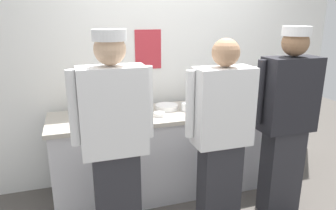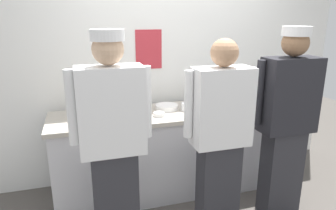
{
  "view_description": "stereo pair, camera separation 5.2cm",
  "coord_description": "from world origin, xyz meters",
  "px_view_note": "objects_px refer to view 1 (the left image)",
  "views": [
    {
      "loc": [
        -1.05,
        -2.51,
        1.83
      ],
      "look_at": [
        -0.14,
        0.37,
        0.95
      ],
      "focal_mm": 32.95,
      "sensor_mm": 36.0,
      "label": 1
    },
    {
      "loc": [
        -1.0,
        -2.53,
        1.83
      ],
      "look_at": [
        -0.14,
        0.37,
        0.95
      ],
      "focal_mm": 32.95,
      "sensor_mm": 36.0,
      "label": 2
    }
  ],
  "objects_px": {
    "chef_far_right": "(287,119)",
    "squeeze_bottle_primary": "(121,107)",
    "chef_near_left": "(115,140)",
    "squeeze_bottle_spare": "(85,103)",
    "squeeze_bottle_secondary": "(77,109)",
    "ramekin_green_sauce": "(107,113)",
    "plate_stack_front": "(167,107)",
    "sheet_tray": "(259,102)",
    "chef_center": "(221,135)",
    "ramekin_orange_sauce": "(159,114)",
    "ramekin_yellow_sauce": "(134,107)",
    "mixing_bowl_steel": "(211,102)",
    "deli_cup": "(186,107)"
  },
  "relations": [
    {
      "from": "plate_stack_front",
      "to": "mixing_bowl_steel",
      "type": "distance_m",
      "value": 0.48
    },
    {
      "from": "sheet_tray",
      "to": "squeeze_bottle_spare",
      "type": "bearing_deg",
      "value": 173.47
    },
    {
      "from": "sheet_tray",
      "to": "squeeze_bottle_primary",
      "type": "xyz_separation_m",
      "value": [
        -1.53,
        0.04,
        0.07
      ]
    },
    {
      "from": "mixing_bowl_steel",
      "to": "chef_center",
      "type": "bearing_deg",
      "value": -108.84
    },
    {
      "from": "squeeze_bottle_primary",
      "to": "squeeze_bottle_secondary",
      "type": "bearing_deg",
      "value": 173.51
    },
    {
      "from": "squeeze_bottle_primary",
      "to": "squeeze_bottle_spare",
      "type": "bearing_deg",
      "value": 153.23
    },
    {
      "from": "sheet_tray",
      "to": "squeeze_bottle_spare",
      "type": "height_order",
      "value": "squeeze_bottle_spare"
    },
    {
      "from": "sheet_tray",
      "to": "deli_cup",
      "type": "relative_size",
      "value": 4.51
    },
    {
      "from": "ramekin_orange_sauce",
      "to": "ramekin_green_sauce",
      "type": "distance_m",
      "value": 0.52
    },
    {
      "from": "chef_center",
      "to": "ramekin_orange_sauce",
      "type": "distance_m",
      "value": 0.71
    },
    {
      "from": "chef_far_right",
      "to": "squeeze_bottle_primary",
      "type": "bearing_deg",
      "value": 152.64
    },
    {
      "from": "chef_near_left",
      "to": "mixing_bowl_steel",
      "type": "distance_m",
      "value": 1.33
    },
    {
      "from": "chef_center",
      "to": "squeeze_bottle_spare",
      "type": "height_order",
      "value": "chef_center"
    },
    {
      "from": "chef_center",
      "to": "squeeze_bottle_secondary",
      "type": "bearing_deg",
      "value": 144.36
    },
    {
      "from": "squeeze_bottle_spare",
      "to": "ramekin_yellow_sauce",
      "type": "xyz_separation_m",
      "value": [
        0.49,
        -0.0,
        -0.08
      ]
    },
    {
      "from": "squeeze_bottle_secondary",
      "to": "ramekin_yellow_sauce",
      "type": "relative_size",
      "value": 1.88
    },
    {
      "from": "ramekin_green_sauce",
      "to": "squeeze_bottle_secondary",
      "type": "bearing_deg",
      "value": 179.43
    },
    {
      "from": "mixing_bowl_steel",
      "to": "ramekin_yellow_sauce",
      "type": "relative_size",
      "value": 3.98
    },
    {
      "from": "chef_center",
      "to": "squeeze_bottle_spare",
      "type": "relative_size",
      "value": 7.88
    },
    {
      "from": "squeeze_bottle_spare",
      "to": "ramekin_green_sauce",
      "type": "relative_size",
      "value": 2.32
    },
    {
      "from": "chef_center",
      "to": "ramekin_orange_sauce",
      "type": "relative_size",
      "value": 15.73
    },
    {
      "from": "squeeze_bottle_primary",
      "to": "squeeze_bottle_secondary",
      "type": "height_order",
      "value": "squeeze_bottle_secondary"
    },
    {
      "from": "ramekin_green_sauce",
      "to": "ramekin_yellow_sauce",
      "type": "bearing_deg",
      "value": 22.51
    },
    {
      "from": "plate_stack_front",
      "to": "sheet_tray",
      "type": "relative_size",
      "value": 0.58
    },
    {
      "from": "sheet_tray",
      "to": "ramekin_orange_sauce",
      "type": "distance_m",
      "value": 1.19
    },
    {
      "from": "plate_stack_front",
      "to": "ramekin_green_sauce",
      "type": "bearing_deg",
      "value": -179.1
    },
    {
      "from": "chef_near_left",
      "to": "squeeze_bottle_spare",
      "type": "distance_m",
      "value": 0.9
    },
    {
      "from": "squeeze_bottle_primary",
      "to": "ramekin_green_sauce",
      "type": "height_order",
      "value": "squeeze_bottle_primary"
    },
    {
      "from": "chef_center",
      "to": "mixing_bowl_steel",
      "type": "distance_m",
      "value": 0.79
    },
    {
      "from": "squeeze_bottle_secondary",
      "to": "squeeze_bottle_spare",
      "type": "xyz_separation_m",
      "value": [
        0.08,
        0.12,
        0.01
      ]
    },
    {
      "from": "squeeze_bottle_spare",
      "to": "chef_near_left",
      "type": "bearing_deg",
      "value": -79.37
    },
    {
      "from": "chef_far_right",
      "to": "squeeze_bottle_spare",
      "type": "distance_m",
      "value": 1.92
    },
    {
      "from": "sheet_tray",
      "to": "squeeze_bottle_secondary",
      "type": "height_order",
      "value": "squeeze_bottle_secondary"
    },
    {
      "from": "chef_center",
      "to": "squeeze_bottle_primary",
      "type": "height_order",
      "value": "chef_center"
    },
    {
      "from": "squeeze_bottle_primary",
      "to": "chef_near_left",
      "type": "bearing_deg",
      "value": -103.34
    },
    {
      "from": "chef_near_left",
      "to": "mixing_bowl_steel",
      "type": "bearing_deg",
      "value": 32.15
    },
    {
      "from": "chef_far_right",
      "to": "plate_stack_front",
      "type": "bearing_deg",
      "value": 139.42
    },
    {
      "from": "ramekin_yellow_sauce",
      "to": "ramekin_green_sauce",
      "type": "distance_m",
      "value": 0.32
    },
    {
      "from": "plate_stack_front",
      "to": "ramekin_yellow_sauce",
      "type": "distance_m",
      "value": 0.35
    },
    {
      "from": "chef_center",
      "to": "sheet_tray",
      "type": "xyz_separation_m",
      "value": [
        0.82,
        0.71,
        0.02
      ]
    },
    {
      "from": "squeeze_bottle_primary",
      "to": "mixing_bowl_steel",
      "type": "bearing_deg",
      "value": -0.53
    },
    {
      "from": "mixing_bowl_steel",
      "to": "squeeze_bottle_secondary",
      "type": "distance_m",
      "value": 1.38
    },
    {
      "from": "chef_near_left",
      "to": "chef_center",
      "type": "bearing_deg",
      "value": -2.47
    },
    {
      "from": "squeeze_bottle_spare",
      "to": "mixing_bowl_steel",
      "type": "bearing_deg",
      "value": -7.86
    },
    {
      "from": "chef_center",
      "to": "plate_stack_front",
      "type": "height_order",
      "value": "chef_center"
    },
    {
      "from": "plate_stack_front",
      "to": "squeeze_bottle_spare",
      "type": "bearing_deg",
      "value": 171.94
    },
    {
      "from": "chef_near_left",
      "to": "ramekin_green_sauce",
      "type": "relative_size",
      "value": 19.06
    },
    {
      "from": "chef_near_left",
      "to": "ramekin_yellow_sauce",
      "type": "bearing_deg",
      "value": 69.98
    },
    {
      "from": "chef_near_left",
      "to": "ramekin_green_sauce",
      "type": "distance_m",
      "value": 0.76
    },
    {
      "from": "squeeze_bottle_spare",
      "to": "deli_cup",
      "type": "xyz_separation_m",
      "value": [
        0.99,
        -0.22,
        -0.06
      ]
    }
  ]
}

